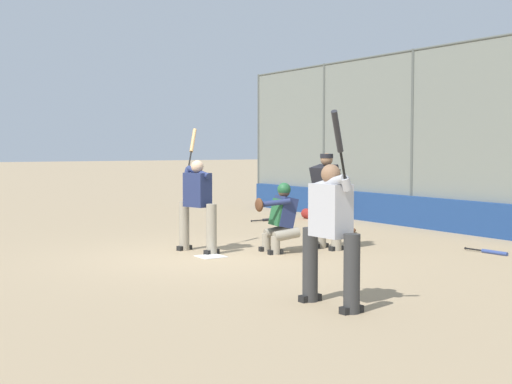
{
  "coord_description": "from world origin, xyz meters",
  "views": [
    {
      "loc": [
        -10.54,
        5.55,
        1.84
      ],
      "look_at": [
        0.18,
        -1.0,
        1.05
      ],
      "focal_mm": 50.0,
      "sensor_mm": 36.0,
      "label": 1
    }
  ],
  "objects_px": {
    "spare_bat_by_padding": "(269,219)",
    "fielding_glove_on_dirt": "(350,230)",
    "catcher_behind_plate": "(280,216)",
    "batter_at_plate": "(197,202)",
    "equipment_bag_dugout_side": "(315,215)",
    "batter_on_deck": "(331,230)",
    "spare_bat_third_base_side": "(491,252)",
    "umpire_home": "(327,198)"
  },
  "relations": [
    {
      "from": "spare_bat_by_padding",
      "to": "fielding_glove_on_dirt",
      "type": "distance_m",
      "value": 2.97
    },
    {
      "from": "catcher_behind_plate",
      "to": "spare_bat_by_padding",
      "type": "height_order",
      "value": "catcher_behind_plate"
    },
    {
      "from": "batter_at_plate",
      "to": "equipment_bag_dugout_side",
      "type": "distance_m",
      "value": 6.17
    },
    {
      "from": "batter_on_deck",
      "to": "spare_bat_by_padding",
      "type": "bearing_deg",
      "value": 149.06
    },
    {
      "from": "spare_bat_third_base_side",
      "to": "equipment_bag_dugout_side",
      "type": "bearing_deg",
      "value": 169.28
    },
    {
      "from": "spare_bat_by_padding",
      "to": "spare_bat_third_base_side",
      "type": "height_order",
      "value": "same"
    },
    {
      "from": "batter_at_plate",
      "to": "equipment_bag_dugout_side",
      "type": "bearing_deg",
      "value": -70.32
    },
    {
      "from": "batter_at_plate",
      "to": "spare_bat_third_base_side",
      "type": "relative_size",
      "value": 2.44
    },
    {
      "from": "catcher_behind_plate",
      "to": "umpire_home",
      "type": "distance_m",
      "value": 0.98
    },
    {
      "from": "spare_bat_by_padding",
      "to": "fielding_glove_on_dirt",
      "type": "relative_size",
      "value": 2.94
    },
    {
      "from": "umpire_home",
      "to": "spare_bat_by_padding",
      "type": "bearing_deg",
      "value": -25.52
    },
    {
      "from": "batter_on_deck",
      "to": "fielding_glove_on_dirt",
      "type": "relative_size",
      "value": 7.28
    },
    {
      "from": "umpire_home",
      "to": "equipment_bag_dugout_side",
      "type": "distance_m",
      "value": 5.32
    },
    {
      "from": "batter_at_plate",
      "to": "spare_bat_by_padding",
      "type": "bearing_deg",
      "value": -60.18
    },
    {
      "from": "spare_bat_third_base_side",
      "to": "fielding_glove_on_dirt",
      "type": "relative_size",
      "value": 2.92
    },
    {
      "from": "batter_at_plate",
      "to": "catcher_behind_plate",
      "type": "height_order",
      "value": "batter_at_plate"
    },
    {
      "from": "umpire_home",
      "to": "spare_bat_third_base_side",
      "type": "xyz_separation_m",
      "value": [
        -1.92,
        -2.1,
        -0.9
      ]
    },
    {
      "from": "batter_on_deck",
      "to": "batter_at_plate",
      "type": "bearing_deg",
      "value": 169.41
    },
    {
      "from": "umpire_home",
      "to": "equipment_bag_dugout_side",
      "type": "height_order",
      "value": "umpire_home"
    },
    {
      "from": "batter_at_plate",
      "to": "fielding_glove_on_dirt",
      "type": "distance_m",
      "value": 4.27
    },
    {
      "from": "batter_at_plate",
      "to": "batter_on_deck",
      "type": "xyz_separation_m",
      "value": [
        -4.67,
        0.65,
        0.02
      ]
    },
    {
      "from": "batter_at_plate",
      "to": "spare_bat_by_padding",
      "type": "xyz_separation_m",
      "value": [
        3.82,
        -3.91,
        -0.85
      ]
    },
    {
      "from": "equipment_bag_dugout_side",
      "to": "spare_bat_third_base_side",
      "type": "bearing_deg",
      "value": 172.47
    },
    {
      "from": "equipment_bag_dugout_side",
      "to": "spare_bat_by_padding",
      "type": "bearing_deg",
      "value": 71.71
    },
    {
      "from": "fielding_glove_on_dirt",
      "to": "spare_bat_third_base_side",
      "type": "bearing_deg",
      "value": -177.93
    },
    {
      "from": "spare_bat_third_base_side",
      "to": "fielding_glove_on_dirt",
      "type": "height_order",
      "value": "fielding_glove_on_dirt"
    },
    {
      "from": "catcher_behind_plate",
      "to": "spare_bat_third_base_side",
      "type": "distance_m",
      "value": 3.71
    },
    {
      "from": "fielding_glove_on_dirt",
      "to": "equipment_bag_dugout_side",
      "type": "bearing_deg",
      "value": -20.45
    },
    {
      "from": "batter_at_plate",
      "to": "equipment_bag_dugout_side",
      "type": "xyz_separation_m",
      "value": [
        3.44,
        -5.07,
        -0.75
      ]
    },
    {
      "from": "batter_on_deck",
      "to": "equipment_bag_dugout_side",
      "type": "height_order",
      "value": "batter_on_deck"
    },
    {
      "from": "umpire_home",
      "to": "spare_bat_third_base_side",
      "type": "bearing_deg",
      "value": -137.45
    },
    {
      "from": "spare_bat_third_base_side",
      "to": "fielding_glove_on_dirt",
      "type": "distance_m",
      "value": 3.7
    },
    {
      "from": "batter_at_plate",
      "to": "catcher_behind_plate",
      "type": "relative_size",
      "value": 1.79
    },
    {
      "from": "umpire_home",
      "to": "spare_bat_by_padding",
      "type": "height_order",
      "value": "umpire_home"
    },
    {
      "from": "spare_bat_by_padding",
      "to": "fielding_glove_on_dirt",
      "type": "height_order",
      "value": "fielding_glove_on_dirt"
    },
    {
      "from": "batter_at_plate",
      "to": "equipment_bag_dugout_side",
      "type": "height_order",
      "value": "batter_at_plate"
    },
    {
      "from": "spare_bat_by_padding",
      "to": "spare_bat_third_base_side",
      "type": "distance_m",
      "value": 6.67
    },
    {
      "from": "batter_at_plate",
      "to": "fielding_glove_on_dirt",
      "type": "relative_size",
      "value": 7.13
    },
    {
      "from": "catcher_behind_plate",
      "to": "batter_on_deck",
      "type": "bearing_deg",
      "value": 164.33
    },
    {
      "from": "batter_at_plate",
      "to": "spare_bat_by_padding",
      "type": "distance_m",
      "value": 5.54
    },
    {
      "from": "equipment_bag_dugout_side",
      "to": "catcher_behind_plate",
      "type": "bearing_deg",
      "value": 137.64
    },
    {
      "from": "umpire_home",
      "to": "batter_on_deck",
      "type": "distance_m",
      "value": 4.67
    }
  ]
}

